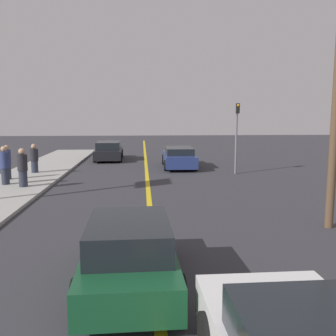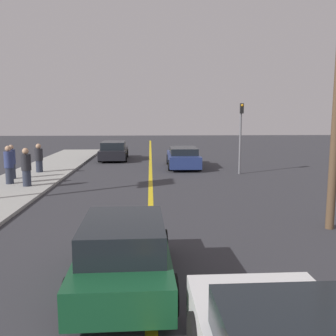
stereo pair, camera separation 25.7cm
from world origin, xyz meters
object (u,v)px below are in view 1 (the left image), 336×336
at_px(pedestrian_mid_group, 5,165).
at_px(pedestrian_far_standing, 7,162).
at_px(pedestrian_near_curb, 23,168).
at_px(pedestrian_by_sign, 34,159).
at_px(utility_pole, 335,123).
at_px(car_parked_left_lot, 109,151).
at_px(traffic_light, 237,131).
at_px(car_ahead_center, 129,254).
at_px(car_far_distant, 179,157).

xyz_separation_m(pedestrian_mid_group, pedestrian_far_standing, (-0.37, 1.39, -0.03)).
height_order(pedestrian_near_curb, pedestrian_by_sign, pedestrian_near_curb).
bearing_deg(pedestrian_by_sign, utility_pole, -42.95).
height_order(car_parked_left_lot, traffic_light, traffic_light).
xyz_separation_m(car_ahead_center, car_far_distant, (2.58, 16.41, -0.01)).
distance_m(car_ahead_center, utility_pole, 7.11).
distance_m(pedestrian_by_sign, utility_pole, 15.80).
xyz_separation_m(car_far_distant, pedestrian_by_sign, (-8.28, -2.34, 0.27)).
xyz_separation_m(pedestrian_near_curb, pedestrian_mid_group, (-0.99, 0.63, 0.03)).
height_order(car_parked_left_lot, pedestrian_mid_group, pedestrian_mid_group).
xyz_separation_m(pedestrian_by_sign, utility_pole, (11.45, -10.66, 2.16)).
distance_m(pedestrian_far_standing, pedestrian_by_sign, 2.28).
bearing_deg(pedestrian_mid_group, utility_pole, -31.08).
bearing_deg(car_ahead_center, car_parked_left_lot, 94.64).
distance_m(pedestrian_near_curb, utility_pole, 12.76).
xyz_separation_m(car_far_distant, pedestrian_near_curb, (-7.62, -6.53, 0.33)).
relative_size(car_ahead_center, utility_pole, 0.65).
relative_size(traffic_light, utility_pole, 0.64).
relative_size(pedestrian_near_curb, traffic_light, 0.44).
height_order(car_parked_left_lot, pedestrian_far_standing, pedestrian_far_standing).
height_order(car_far_distant, traffic_light, traffic_light).
relative_size(car_ahead_center, car_far_distant, 0.83).
distance_m(car_ahead_center, pedestrian_far_standing, 13.52).
bearing_deg(pedestrian_far_standing, car_ahead_center, -61.73).
bearing_deg(traffic_light, car_far_distant, 136.03).
bearing_deg(pedestrian_mid_group, car_far_distant, 34.41).
bearing_deg(pedestrian_mid_group, car_ahead_center, -60.16).
relative_size(car_ahead_center, pedestrian_near_curb, 2.31).
bearing_deg(utility_pole, traffic_light, 91.33).
bearing_deg(car_far_distant, utility_pole, -75.51).
distance_m(car_ahead_center, pedestrian_mid_group, 12.12).
relative_size(car_far_distant, car_parked_left_lot, 1.02).
xyz_separation_m(pedestrian_by_sign, traffic_light, (11.22, -0.50, 1.52)).
bearing_deg(pedestrian_mid_group, traffic_light, 14.86).
bearing_deg(car_parked_left_lot, pedestrian_by_sign, -119.46).
distance_m(car_ahead_center, car_far_distant, 16.61).
height_order(car_far_distant, pedestrian_far_standing, pedestrian_far_standing).
distance_m(car_parked_left_lot, pedestrian_by_sign, 7.49).
bearing_deg(car_far_distant, pedestrian_by_sign, -163.45).
distance_m(car_far_distant, car_parked_left_lot, 6.39).
relative_size(pedestrian_by_sign, traffic_light, 0.41).
xyz_separation_m(pedestrian_mid_group, traffic_light, (11.55, 3.06, 1.42)).
bearing_deg(car_ahead_center, car_far_distant, 79.67).
xyz_separation_m(car_ahead_center, utility_pole, (5.76, 3.41, 2.42)).
bearing_deg(car_parked_left_lot, pedestrian_near_curb, -106.26).
bearing_deg(car_far_distant, pedestrian_near_curb, -138.65).
height_order(car_far_distant, pedestrian_by_sign, pedestrian_by_sign).
height_order(car_far_distant, pedestrian_mid_group, pedestrian_mid_group).
distance_m(car_parked_left_lot, pedestrian_near_curb, 11.17).
distance_m(pedestrian_mid_group, pedestrian_far_standing, 1.44).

